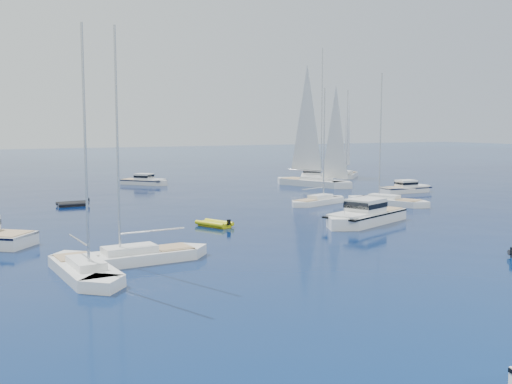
# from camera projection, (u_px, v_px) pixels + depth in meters

# --- Properties ---
(ground) EXTENTS (400.00, 400.00, 0.00)m
(ground) POSITION_uv_depth(u_px,v_px,m) (444.00, 272.00, 34.17)
(ground) COLOR navy
(ground) RESTS_ON ground
(motor_cruiser_centre) EXTENTS (10.77, 6.76, 2.71)m
(motor_cruiser_centre) POSITION_uv_depth(u_px,v_px,m) (364.00, 224.00, 51.09)
(motor_cruiser_centre) COLOR white
(motor_cruiser_centre) RESTS_ON ground
(motor_cruiser_far_r) EXTENTS (7.72, 2.73, 2.00)m
(motor_cruiser_far_r) POSITION_uv_depth(u_px,v_px,m) (407.00, 192.00, 74.80)
(motor_cruiser_far_r) COLOR white
(motor_cruiser_far_r) RESTS_ON ground
(motor_cruiser_distant) EXTENTS (8.63, 10.72, 2.81)m
(motor_cruiser_distant) POSITION_uv_depth(u_px,v_px,m) (312.00, 182.00, 88.11)
(motor_cruiser_distant) COLOR white
(motor_cruiser_distant) RESTS_ON ground
(motor_cruiser_horizon) EXTENTS (6.60, 7.33, 1.99)m
(motor_cruiser_horizon) POSITION_uv_depth(u_px,v_px,m) (145.00, 185.00, 84.58)
(motor_cruiser_horizon) COLOR silver
(motor_cruiser_horizon) RESTS_ON ground
(sailboat_fore) EXTENTS (3.04, 9.75, 14.15)m
(sailboat_fore) POSITION_uv_depth(u_px,v_px,m) (85.00, 276.00, 33.40)
(sailboat_fore) COLOR white
(sailboat_fore) RESTS_ON ground
(sailboat_mid_r) EXTENTS (6.40, 9.84, 14.24)m
(sailboat_mid_r) POSITION_uv_depth(u_px,v_px,m) (387.00, 205.00, 63.30)
(sailboat_mid_r) COLOR white
(sailboat_mid_r) RESTS_ON ground
(sailboat_mid_l) EXTENTS (10.07, 3.12, 14.63)m
(sailboat_mid_l) POSITION_uv_depth(u_px,v_px,m) (136.00, 262.00, 36.72)
(sailboat_mid_l) COLOR white
(sailboat_mid_l) RESTS_ON ground
(sailboat_centre) EXTENTS (8.89, 4.87, 12.67)m
(sailboat_centre) POSITION_uv_depth(u_px,v_px,m) (318.00, 204.00, 63.78)
(sailboat_centre) COLOR white
(sailboat_centre) RESTS_ON ground
(sailboat_sails_r) EXTENTS (7.98, 13.44, 19.26)m
(sailboat_sails_r) POSITION_uv_depth(u_px,v_px,m) (313.00, 186.00, 82.97)
(sailboat_sails_r) COLOR silver
(sailboat_sails_r) RESTS_ON ground
(sailboat_sails_far) EXTENTS (8.63, 8.79, 14.37)m
(sailboat_sails_far) POSITION_uv_depth(u_px,v_px,m) (347.00, 177.00, 96.59)
(sailboat_sails_far) COLOR silver
(sailboat_sails_far) RESTS_ON ground
(tender_yellow) EXTENTS (2.91, 3.66, 0.95)m
(tender_yellow) POSITION_uv_depth(u_px,v_px,m) (214.00, 226.00, 49.69)
(tender_yellow) COLOR #C7C50B
(tender_yellow) RESTS_ON ground
(tender_grey_far) EXTENTS (3.33, 1.95, 0.95)m
(tender_grey_far) POSITION_uv_depth(u_px,v_px,m) (73.00, 206.00, 62.26)
(tender_grey_far) COLOR black
(tender_grey_far) RESTS_ON ground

